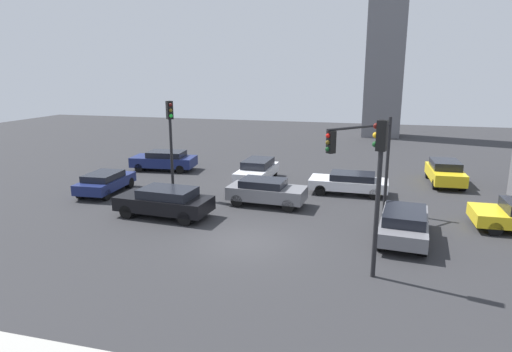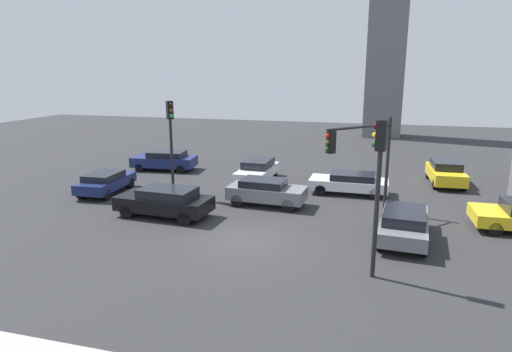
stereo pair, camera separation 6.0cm
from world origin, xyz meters
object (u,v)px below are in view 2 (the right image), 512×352
(car_1, at_px, (446,172))
(car_7, at_px, (404,223))
(car_5, at_px, (266,191))
(car_0, at_px, (257,170))
(traffic_light_2, at_px, (360,149))
(car_4, at_px, (165,201))
(car_6, at_px, (165,160))
(traffic_light_1, at_px, (171,131))
(car_8, at_px, (350,182))
(traffic_light_0, at_px, (379,171))
(car_2, at_px, (106,182))

(car_1, xyz_separation_m, car_7, (-3.04, -10.65, -0.03))
(car_5, bearing_deg, car_1, 40.07)
(car_0, bearing_deg, traffic_light_2, 49.58)
(car_4, relative_size, car_6, 1.02)
(car_5, height_order, car_6, car_5)
(car_6, relative_size, car_7, 0.99)
(traffic_light_2, bearing_deg, traffic_light_1, -55.99)
(car_5, height_order, car_8, car_5)
(car_0, distance_m, car_8, 6.15)
(traffic_light_0, xyz_separation_m, car_1, (4.26, 14.55, -3.01))
(car_8, bearing_deg, car_7, 112.13)
(traffic_light_0, distance_m, car_0, 14.57)
(car_2, bearing_deg, car_1, -71.95)
(traffic_light_1, height_order, car_6, traffic_light_1)
(car_2, bearing_deg, traffic_light_0, -117.86)
(traffic_light_2, height_order, car_5, traffic_light_2)
(car_2, xyz_separation_m, car_6, (0.49, 6.60, 0.05))
(traffic_light_1, relative_size, car_2, 1.31)
(car_6, bearing_deg, car_2, 79.84)
(traffic_light_0, distance_m, car_7, 5.10)
(traffic_light_0, xyz_separation_m, car_5, (-5.59, 7.21, -3.03))
(traffic_light_1, bearing_deg, car_6, 164.14)
(traffic_light_0, bearing_deg, car_4, -9.83)
(traffic_light_0, distance_m, car_2, 17.04)
(traffic_light_1, height_order, car_8, traffic_light_1)
(traffic_light_2, bearing_deg, car_2, -51.06)
(traffic_light_1, relative_size, car_1, 1.23)
(car_8, bearing_deg, car_6, -11.94)
(traffic_light_2, bearing_deg, car_4, -34.61)
(traffic_light_0, height_order, car_0, traffic_light_0)
(car_0, height_order, car_7, car_0)
(car_2, height_order, car_4, car_4)
(car_2, distance_m, car_7, 16.73)
(car_0, relative_size, car_4, 0.96)
(car_1, bearing_deg, car_4, -55.70)
(traffic_light_1, bearing_deg, car_2, -126.73)
(traffic_light_1, height_order, car_2, traffic_light_1)
(car_4, relative_size, car_8, 1.06)
(car_4, bearing_deg, car_0, -103.50)
(traffic_light_1, relative_size, car_5, 1.29)
(car_1, distance_m, car_8, 6.91)
(traffic_light_2, height_order, car_2, traffic_light_2)
(traffic_light_2, bearing_deg, car_1, -169.06)
(car_1, relative_size, car_8, 0.98)
(car_1, xyz_separation_m, car_4, (-14.18, -10.49, 0.01))
(traffic_light_1, xyz_separation_m, car_0, (3.82, 4.48, -3.01))
(traffic_light_2, xyz_separation_m, car_7, (2.04, -2.29, -2.68))
(traffic_light_0, height_order, traffic_light_1, traffic_light_0)
(car_4, relative_size, car_5, 1.14)
(car_4, bearing_deg, traffic_light_0, 161.44)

